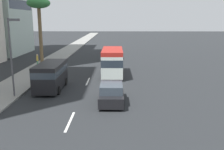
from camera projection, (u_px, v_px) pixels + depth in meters
ground_plane at (96, 64)px, 36.34m from camera, size 198.00×198.00×0.00m
sidewalk_right at (48, 64)px, 36.43m from camera, size 162.00×3.71×0.15m
lane_stripe_mid at (70, 121)px, 16.06m from camera, size 3.20×0.16×0.01m
lane_stripe_far at (88, 81)px, 26.39m from camera, size 3.20×0.16×0.01m
car_lead at (111, 94)px, 19.48m from camera, size 4.17×1.91×1.56m
car_second at (115, 54)px, 41.37m from camera, size 4.57×1.85×1.59m
van_third at (51, 75)px, 23.08m from camera, size 5.31×2.20×2.47m
minibus_fourth at (112, 61)px, 28.90m from camera, size 6.45×2.43×3.04m
pedestrian_mid_block at (37, 60)px, 33.26m from camera, size 0.36×0.29×1.72m
palm_tree at (39, 7)px, 35.54m from camera, size 3.27×3.27×9.17m
street_lamp at (12, 49)px, 20.01m from camera, size 0.24×0.97×6.33m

